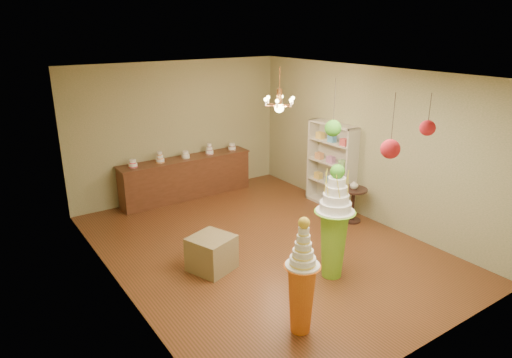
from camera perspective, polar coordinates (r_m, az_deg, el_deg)
floor at (r=8.14m, az=0.86°, el=-8.45°), size 6.50×6.50×0.00m
ceiling at (r=7.28m, az=0.98°, el=13.05°), size 6.50×6.50×0.00m
wall_back at (r=10.31m, az=-9.63°, el=6.06°), size 5.00×0.04×3.00m
wall_front at (r=5.44m, az=21.25°, el=-6.77°), size 5.00×0.04×3.00m
wall_left at (r=6.53m, az=-17.30°, el=-2.04°), size 0.04×6.50×3.00m
wall_right at (r=9.20m, az=13.77°, el=4.23°), size 0.04×6.50×3.00m
pedestal_green at (r=7.03m, az=9.72°, el=-6.28°), size 0.66×0.66×1.82m
pedestal_orange at (r=5.86m, az=5.72°, el=-13.49°), size 0.43×0.43×1.58m
burlap_riser at (r=7.37m, az=-5.57°, el=-9.21°), size 0.79×0.79×0.56m
sideboard at (r=10.34m, az=-8.66°, el=0.25°), size 3.04×0.54×1.16m
shelving_unit at (r=9.78m, az=9.41°, el=1.73°), size 0.33×1.20×1.80m
round_table at (r=9.17m, az=12.02°, el=-2.62°), size 0.61×0.61×0.69m
vase at (r=9.06m, az=12.16°, el=-0.68°), size 0.22×0.22×0.17m
pom_red_left at (r=5.59m, az=16.44°, el=3.63°), size 0.23×0.23×0.78m
pom_green_mid at (r=6.87m, az=9.61°, el=6.29°), size 0.25×0.25×0.85m
pom_red_right at (r=5.62m, az=20.65°, el=6.00°), size 0.18×0.18×0.49m
chandelier at (r=8.59m, az=2.93°, el=9.21°), size 0.77×0.77×0.85m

